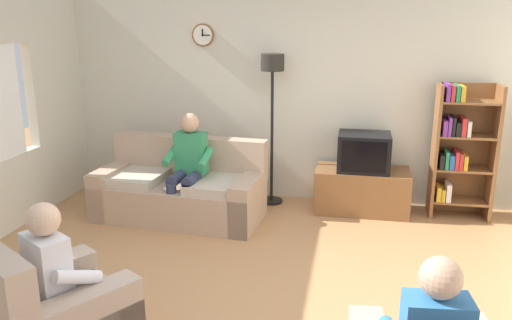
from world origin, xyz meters
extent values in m
plane|color=#B27F51|center=(0.00, 0.00, 0.00)|extent=(12.00, 12.00, 0.00)
cube|color=beige|center=(0.00, 2.66, 1.35)|extent=(6.20, 0.12, 2.70)
cylinder|color=brown|center=(-1.08, 2.58, 2.05)|extent=(0.28, 0.03, 0.28)
cylinder|color=white|center=(-1.08, 2.56, 2.05)|extent=(0.24, 0.01, 0.24)
cube|color=black|center=(-1.08, 2.56, 2.08)|extent=(0.02, 0.01, 0.09)
cube|color=black|center=(-1.04, 2.56, 2.05)|extent=(0.11, 0.01, 0.01)
cube|color=beige|center=(-2.86, 2.10, 1.40)|extent=(0.12, 1.10, 1.20)
cube|color=tan|center=(-1.14, 1.60, 0.21)|extent=(1.96, 0.98, 0.42)
cube|color=tan|center=(-1.11, 1.96, 0.66)|extent=(1.91, 0.34, 0.48)
cube|color=tan|center=(-0.30, 1.54, 0.28)|extent=(0.28, 0.85, 0.56)
cube|color=tan|center=(-1.97, 1.67, 0.28)|extent=(0.28, 0.85, 0.56)
cube|color=#BCAD99|center=(-0.64, 1.52, 0.47)|extent=(0.65, 0.72, 0.10)
cube|color=#BCAD99|center=(-1.64, 1.59, 0.47)|extent=(0.65, 0.72, 0.10)
cube|color=brown|center=(0.94, 2.25, 0.26)|extent=(1.10, 0.56, 0.52)
cube|color=black|center=(0.94, 2.51, 0.29)|extent=(1.10, 0.04, 0.03)
cube|color=black|center=(0.94, 2.23, 0.74)|extent=(0.60, 0.48, 0.44)
cube|color=black|center=(0.94, 1.98, 0.74)|extent=(0.50, 0.01, 0.36)
cube|color=brown|center=(1.74, 2.30, 0.78)|extent=(0.04, 0.36, 1.55)
cube|color=brown|center=(2.38, 2.30, 0.78)|extent=(0.04, 0.36, 1.55)
cube|color=brown|center=(2.06, 2.47, 0.78)|extent=(0.64, 0.02, 1.55)
cube|color=brown|center=(2.06, 2.30, 0.19)|extent=(0.60, 0.34, 0.02)
cube|color=gold|center=(1.82, 2.28, 0.29)|extent=(0.05, 0.28, 0.17)
cube|color=gold|center=(1.87, 2.28, 0.28)|extent=(0.04, 0.28, 0.14)
cube|color=silver|center=(1.92, 2.28, 0.31)|extent=(0.05, 0.28, 0.21)
cube|color=brown|center=(2.06, 2.30, 0.58)|extent=(0.60, 0.34, 0.02)
cube|color=black|center=(1.81, 2.28, 0.68)|extent=(0.05, 0.28, 0.17)
cube|color=#267F4C|center=(1.87, 2.28, 0.69)|extent=(0.04, 0.28, 0.20)
cube|color=#2D59A5|center=(1.92, 2.28, 0.68)|extent=(0.05, 0.28, 0.17)
cube|color=red|center=(1.97, 2.28, 0.70)|extent=(0.04, 0.28, 0.21)
cube|color=red|center=(2.02, 2.28, 0.69)|extent=(0.04, 0.28, 0.19)
cube|color=gold|center=(2.07, 2.28, 0.68)|extent=(0.04, 0.28, 0.17)
cube|color=brown|center=(2.06, 2.30, 0.97)|extent=(0.60, 0.34, 0.02)
cube|color=#72338C|center=(1.81, 2.28, 1.07)|extent=(0.05, 0.28, 0.17)
cube|color=#72338C|center=(1.86, 2.28, 1.09)|extent=(0.03, 0.28, 0.21)
cube|color=black|center=(1.90, 2.28, 1.09)|extent=(0.03, 0.28, 0.21)
cube|color=black|center=(1.96, 2.28, 1.06)|extent=(0.05, 0.28, 0.16)
cube|color=red|center=(2.01, 2.28, 1.08)|extent=(0.05, 0.28, 0.21)
cube|color=silver|center=(2.07, 2.28, 1.07)|extent=(0.04, 0.28, 0.17)
cube|color=brown|center=(2.06, 2.30, 1.36)|extent=(0.60, 0.34, 0.02)
cube|color=#72338C|center=(1.81, 2.28, 1.46)|extent=(0.04, 0.28, 0.19)
cube|color=red|center=(1.86, 2.28, 1.46)|extent=(0.04, 0.28, 0.17)
cube|color=#267F4C|center=(1.91, 2.28, 1.46)|extent=(0.04, 0.28, 0.18)
cube|color=gold|center=(1.96, 2.28, 1.45)|extent=(0.05, 0.28, 0.17)
cylinder|color=black|center=(-0.17, 2.35, 0.01)|extent=(0.28, 0.28, 0.03)
cylinder|color=black|center=(-0.17, 2.35, 0.85)|extent=(0.04, 0.04, 1.70)
cylinder|color=black|center=(-0.17, 2.35, 1.75)|extent=(0.28, 0.28, 0.20)
cube|color=tan|center=(-1.34, -0.78, 0.28)|extent=(0.60, 0.78, 0.56)
cube|color=#338C59|center=(-0.98, 1.65, 0.78)|extent=(0.35, 0.23, 0.48)
sphere|color=tan|center=(-0.98, 1.64, 1.13)|extent=(0.22, 0.22, 0.22)
cylinder|color=#2D334C|center=(-0.91, 1.46, 0.54)|extent=(0.16, 0.39, 0.13)
cylinder|color=#2D334C|center=(-1.09, 1.47, 0.54)|extent=(0.16, 0.39, 0.13)
cylinder|color=#2D334C|center=(-0.92, 1.27, 0.26)|extent=(0.12, 0.12, 0.52)
cylinder|color=#2D334C|center=(-1.10, 1.28, 0.26)|extent=(0.12, 0.12, 0.52)
cylinder|color=#338C59|center=(-0.78, 1.54, 0.76)|extent=(0.11, 0.34, 0.20)
cylinder|color=#338C59|center=(-1.20, 1.57, 0.76)|extent=(0.11, 0.34, 0.20)
cube|color=silver|center=(-1.13, -1.00, 0.66)|extent=(0.39, 0.35, 0.48)
sphere|color=#D8AD8C|center=(-1.12, -0.99, 1.01)|extent=(0.22, 0.22, 0.22)
cylinder|color=#4C4742|center=(-1.10, -0.79, 0.42)|extent=(0.31, 0.39, 0.13)
cylinder|color=#4C4742|center=(-0.95, -0.89, 0.42)|extent=(0.31, 0.39, 0.13)
cylinder|color=#4C4742|center=(-1.00, -0.63, 0.20)|extent=(0.15, 0.15, 0.40)
cylinder|color=#4C4742|center=(-0.85, -0.73, 0.20)|extent=(0.15, 0.15, 0.40)
cylinder|color=silver|center=(-1.25, -0.80, 0.64)|extent=(0.25, 0.33, 0.20)
cylinder|color=silver|center=(-0.90, -1.03, 0.64)|extent=(0.25, 0.33, 0.20)
sphere|color=tan|center=(1.28, -1.32, 1.01)|extent=(0.22, 0.22, 0.22)
camera|label=1|loc=(0.82, -3.81, 2.27)|focal=36.57mm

